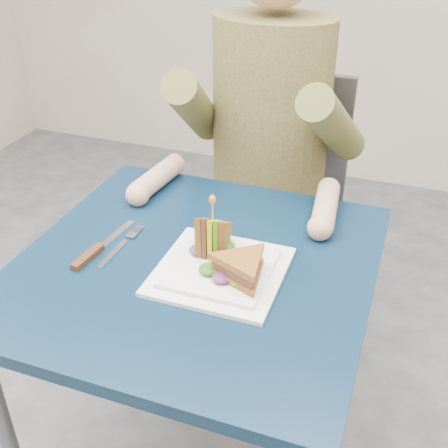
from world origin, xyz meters
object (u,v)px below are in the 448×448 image
at_px(table, 196,290).
at_px(sandwich_flat, 242,268).
at_px(chair, 274,197).
at_px(knife, 93,252).
at_px(sandwich_upright, 213,238).
at_px(diner, 270,98).
at_px(fork, 120,247).
at_px(plate, 220,270).

bearing_deg(table, sandwich_flat, -21.17).
bearing_deg(chair, table, -90.00).
relative_size(chair, knife, 4.19).
bearing_deg(sandwich_upright, diner, 93.47).
height_order(table, knife, knife).
bearing_deg(sandwich_upright, table, -144.46).
relative_size(sandwich_upright, fork, 0.82).
xyz_separation_m(diner, fork, (-0.18, -0.57, -0.18)).
bearing_deg(table, diner, 90.00).
xyz_separation_m(sandwich_flat, knife, (-0.34, -0.01, -0.04)).
height_order(table, sandwich_upright, sandwich_upright).
distance_m(table, knife, 0.24).
xyz_separation_m(sandwich_upright, fork, (-0.21, -0.03, -0.05)).
height_order(plate, knife, plate).
bearing_deg(knife, diner, 70.23).
distance_m(diner, fork, 0.62).
distance_m(diner, sandwich_flat, 0.63).
distance_m(sandwich_flat, sandwich_upright, 0.11).
bearing_deg(knife, chair, 73.10).
bearing_deg(fork, knife, -133.53).
relative_size(table, fork, 4.18).
relative_size(chair, sandwich_flat, 5.09).
distance_m(table, diner, 0.62).
height_order(chair, fork, chair).
relative_size(table, sandwich_upright, 5.08).
relative_size(table, diner, 1.01).
xyz_separation_m(table, knife, (-0.22, -0.05, 0.09)).
relative_size(plate, sandwich_upright, 1.76).
height_order(diner, plate, diner).
distance_m(plate, sandwich_flat, 0.07).
bearing_deg(table, sandwich_upright, 35.54).
bearing_deg(sandwich_flat, sandwich_upright, 141.59).
relative_size(chair, sandwich_upright, 6.29).
bearing_deg(sandwich_flat, plate, 155.56).
height_order(plate, sandwich_upright, sandwich_upright).
relative_size(diner, plate, 2.87).
height_order(sandwich_flat, fork, sandwich_flat).
distance_m(table, sandwich_upright, 0.14).
distance_m(table, plate, 0.11).
xyz_separation_m(plate, knife, (-0.29, -0.03, -0.00)).
relative_size(diner, sandwich_upright, 5.04).
bearing_deg(chair, knife, -106.90).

